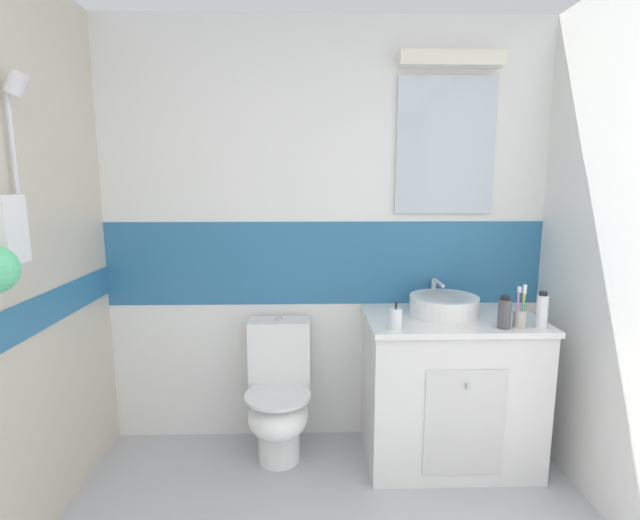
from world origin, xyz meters
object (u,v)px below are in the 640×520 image
Objects in this scene: toilet at (279,396)px; soap_dispenser at (396,319)px; mouthwash_bottle at (504,313)px; sink_basin at (444,305)px; shampoo_bottle_tall at (542,311)px; toothbrush_cup at (520,316)px.

soap_dispenser is (0.61, -0.26, 0.54)m from toilet.
soap_dispenser is 0.55m from mouthwash_bottle.
mouthwash_bottle is at bearing 0.04° from soap_dispenser.
sink_basin is at bearing -0.43° from toilet.
sink_basin is 0.50m from shampoo_bottle_tall.
toothbrush_cup is 0.64m from soap_dispenser.
sink_basin reaches higher than toilet.
toothbrush_cup is 1.33× the size of mouthwash_bottle.
mouthwash_bottle is at bearing -46.91° from sink_basin.
toothbrush_cup is 1.20× the size of shampoo_bottle_tall.
sink_basin is 0.40m from toothbrush_cup.
sink_basin is 0.53× the size of toilet.
toilet is 3.55× the size of toothbrush_cup.
shampoo_bottle_tall reaches higher than mouthwash_bottle.
shampoo_bottle_tall is 1.11× the size of mouthwash_bottle.
soap_dispenser is at bearing -178.93° from toothbrush_cup.
toothbrush_cup is at bearing 176.98° from shampoo_bottle_tall.
shampoo_bottle_tall is at bearing -10.54° from toilet.
toothbrush_cup is at bearing 1.07° from soap_dispenser.
sink_basin is 0.40m from soap_dispenser.
toothbrush_cup reaches higher than shampoo_bottle_tall.
shampoo_bottle_tall is (1.36, -0.25, 0.57)m from toilet.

